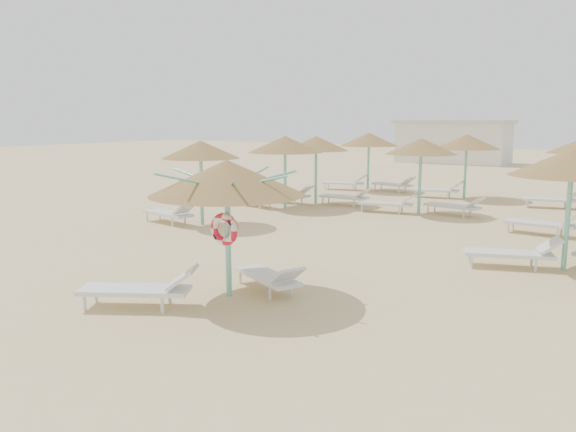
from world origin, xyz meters
The scene contains 6 objects.
ground centered at (0.00, 0.00, 0.00)m, with size 120.00×120.00×0.00m, color tan.
main_palapa centered at (0.22, -0.29, 2.24)m, with size 2.88×2.88×2.58m.
lounger_main_a centered at (-0.64, -1.65, 0.36)m, with size 2.11×1.56×0.75m.
lounger_main_b centered at (0.76, 0.32, 0.32)m, with size 1.89×1.28×0.67m.
palapa_field centered at (2.25, 10.44, 2.30)m, with size 20.51×13.43×2.72m.
service_hut centered at (-6.00, 35.00, 1.64)m, with size 8.40×4.40×3.25m.
Camera 1 is at (6.69, -8.30, 3.30)m, focal length 35.00 mm.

